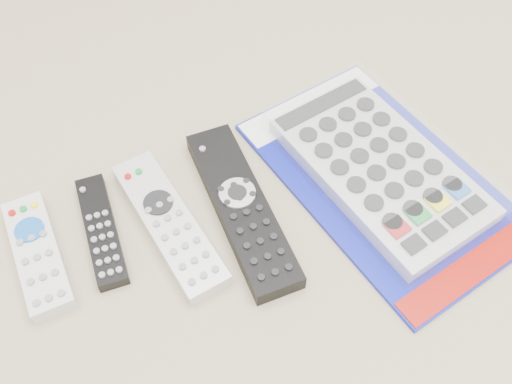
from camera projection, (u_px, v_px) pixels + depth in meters
name	position (u px, v px, depth m)	size (l,w,h in m)	color
remote_small_grey	(38.00, 254.00, 0.70)	(0.05, 0.17, 0.03)	silver
remote_slim_black	(101.00, 231.00, 0.72)	(0.05, 0.17, 0.02)	black
remote_silver_dvd	(169.00, 224.00, 0.72)	(0.08, 0.23, 0.03)	silver
remote_large_black	(242.00, 207.00, 0.74)	(0.08, 0.27, 0.03)	black
jumbo_remote_packaged	(381.00, 167.00, 0.76)	(0.28, 0.41, 0.05)	#0E179B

